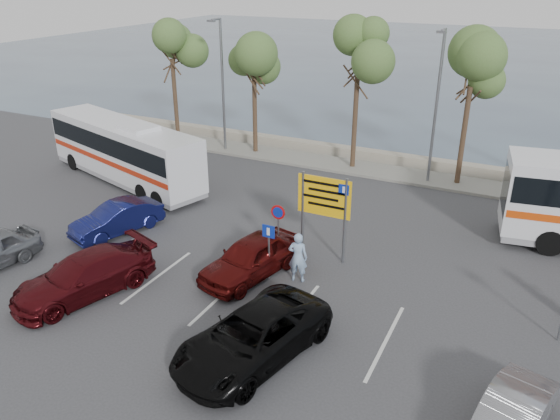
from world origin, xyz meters
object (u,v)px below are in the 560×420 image
at_px(car_maroon, 84,276).
at_px(car_red, 251,257).
at_px(street_lamp_left, 222,79).
at_px(car_blue, 117,219).
at_px(street_lamp_right, 437,100).
at_px(suv_black, 253,336).
at_px(coach_bus_left, 124,153).
at_px(car_silver_b, 509,420).
at_px(pedestrian_near, 298,257).
at_px(direction_sign, 324,203).

height_order(car_maroon, car_red, car_red).
bearing_deg(street_lamp_left, car_blue, -80.98).
distance_m(street_lamp_right, suv_black, 17.52).
bearing_deg(car_maroon, street_lamp_right, 81.08).
xyz_separation_m(street_lamp_right, coach_bus_left, (-15.00, -7.02, -2.98)).
distance_m(coach_bus_left, suv_black, 16.80).
relative_size(street_lamp_right, car_blue, 1.94).
xyz_separation_m(street_lamp_left, suv_black, (11.48, -17.02, -3.85)).
height_order(car_silver_b, pedestrian_near, pedestrian_near).
bearing_deg(suv_black, street_lamp_right, 98.63).
xyz_separation_m(direction_sign, pedestrian_near, (-0.17, -2.06, -1.44)).
bearing_deg(car_blue, car_red, 13.33).
distance_m(direction_sign, pedestrian_near, 2.51).
relative_size(street_lamp_right, direction_sign, 2.23).
height_order(car_maroon, pedestrian_near, pedestrian_near).
bearing_deg(street_lamp_right, pedestrian_near, -99.91).
xyz_separation_m(coach_bus_left, suv_black, (13.48, -10.00, -0.87)).
bearing_deg(car_silver_b, car_maroon, -168.08).
relative_size(car_red, suv_black, 0.84).
distance_m(car_blue, car_silver_b, 17.45).
bearing_deg(street_lamp_right, suv_black, -95.12).
height_order(direction_sign, suv_black, direction_sign).
height_order(street_lamp_left, street_lamp_right, same).
relative_size(suv_black, car_silver_b, 1.40).
distance_m(street_lamp_right, direction_sign, 10.73).
relative_size(street_lamp_right, suv_black, 1.49).
bearing_deg(car_red, suv_black, -46.89).
height_order(car_blue, car_red, car_red).
bearing_deg(pedestrian_near, coach_bus_left, -35.15).
distance_m(street_lamp_right, coach_bus_left, 16.83).
bearing_deg(direction_sign, pedestrian_near, -94.63).
bearing_deg(car_maroon, street_lamp_left, 123.22).
distance_m(car_maroon, car_red, 6.07).
bearing_deg(car_silver_b, street_lamp_right, 122.05).
bearing_deg(direction_sign, coach_bus_left, 165.75).
xyz_separation_m(direction_sign, car_maroon, (-6.67, -6.31, -1.68)).
bearing_deg(street_lamp_right, direction_sign, -100.94).
relative_size(direction_sign, car_maroon, 0.69).
bearing_deg(street_lamp_left, direction_sign, -43.17).
xyz_separation_m(street_lamp_left, direction_sign, (11.00, -10.32, -2.17)).
height_order(car_blue, suv_black, suv_black).
bearing_deg(street_lamp_left, suv_black, -56.01).
xyz_separation_m(street_lamp_right, car_red, (-3.92, -12.83, -3.83)).
relative_size(car_silver_b, pedestrian_near, 1.94).
xyz_separation_m(coach_bus_left, car_maroon, (6.34, -9.61, -0.87)).
xyz_separation_m(street_lamp_right, pedestrian_near, (-2.16, -12.38, -3.61)).
bearing_deg(street_lamp_right, car_blue, -132.15).
bearing_deg(coach_bus_left, street_lamp_right, 25.08).
distance_m(car_red, suv_black, 4.83).
bearing_deg(car_silver_b, street_lamp_left, 151.20).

